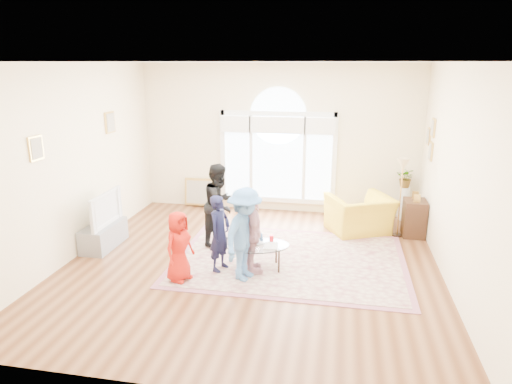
% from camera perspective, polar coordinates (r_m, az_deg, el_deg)
% --- Properties ---
extents(ground, '(6.00, 6.00, 0.00)m').
position_cam_1_polar(ground, '(7.53, -0.66, -9.18)').
color(ground, '#532C16').
rests_on(ground, ground).
extents(room_shell, '(6.00, 6.00, 6.00)m').
position_cam_1_polar(room_shell, '(9.75, 2.68, 6.28)').
color(room_shell, '#F5E4BD').
rests_on(room_shell, ground).
extents(area_rug, '(3.60, 2.60, 0.02)m').
position_cam_1_polar(area_rug, '(7.75, 4.26, -8.41)').
color(area_rug, '#C1B598').
rests_on(area_rug, ground).
extents(rug_border, '(3.80, 2.80, 0.01)m').
position_cam_1_polar(rug_border, '(7.75, 4.26, -8.44)').
color(rug_border, '#985869').
rests_on(rug_border, ground).
extents(tv_console, '(0.45, 1.00, 0.42)m').
position_cam_1_polar(tv_console, '(8.64, -18.51, -5.17)').
color(tv_console, gray).
rests_on(tv_console, ground).
extents(television, '(0.17, 1.02, 0.59)m').
position_cam_1_polar(television, '(8.47, -18.76, -1.99)').
color(television, black).
rests_on(television, tv_console).
extents(coffee_table, '(1.12, 0.87, 0.54)m').
position_cam_1_polar(coffee_table, '(7.25, 0.23, -6.77)').
color(coffee_table, silver).
rests_on(coffee_table, ground).
extents(armchair, '(1.44, 1.38, 0.73)m').
position_cam_1_polar(armchair, '(9.04, 12.81, -2.75)').
color(armchair, gold).
rests_on(armchair, ground).
extents(side_cabinet, '(0.40, 0.50, 0.70)m').
position_cam_1_polar(side_cabinet, '(9.17, 19.15, -3.09)').
color(side_cabinet, black).
rests_on(side_cabinet, ground).
extents(floor_lamp, '(0.29, 0.29, 1.51)m').
position_cam_1_polar(floor_lamp, '(8.82, 17.87, 2.60)').
color(floor_lamp, black).
rests_on(floor_lamp, ground).
extents(plant_pedestal, '(0.20, 0.20, 0.70)m').
position_cam_1_polar(plant_pedestal, '(10.03, 17.99, -1.38)').
color(plant_pedestal, white).
rests_on(plant_pedestal, ground).
extents(potted_plant, '(0.45, 0.42, 0.41)m').
position_cam_1_polar(potted_plant, '(9.89, 18.26, 1.70)').
color(potted_plant, '#33722D').
rests_on(potted_plant, plant_pedestal).
extents(leaning_picture, '(0.80, 0.14, 0.62)m').
position_cam_1_polar(leaning_picture, '(10.57, -6.72, -1.82)').
color(leaning_picture, tan).
rests_on(leaning_picture, ground).
extents(child_red, '(0.51, 0.62, 1.08)m').
position_cam_1_polar(child_red, '(6.92, -9.63, -6.70)').
color(child_red, red).
rests_on(child_red, area_rug).
extents(child_navy, '(0.41, 0.51, 1.22)m').
position_cam_1_polar(child_navy, '(7.16, -4.55, -5.15)').
color(child_navy, '#161734').
rests_on(child_navy, area_rug).
extents(child_black, '(0.71, 0.83, 1.47)m').
position_cam_1_polar(child_black, '(8.16, -4.58, -1.53)').
color(child_black, black).
rests_on(child_black, area_rug).
extents(child_pink, '(0.57, 0.83, 1.31)m').
position_cam_1_polar(child_pink, '(7.03, -0.44, -5.09)').
color(child_pink, '#CC94A4').
rests_on(child_pink, area_rug).
extents(child_blue, '(0.80, 1.05, 1.43)m').
position_cam_1_polar(child_blue, '(6.81, -1.37, -5.30)').
color(child_blue, '#4B7FC2').
rests_on(child_blue, area_rug).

